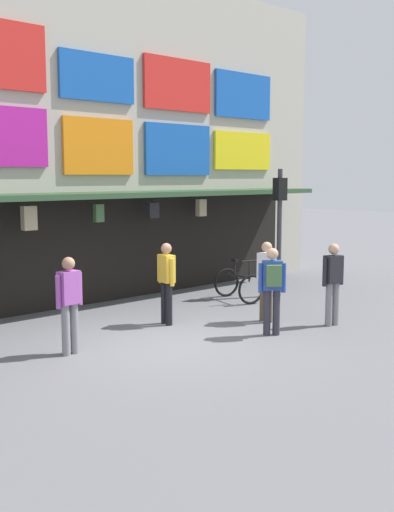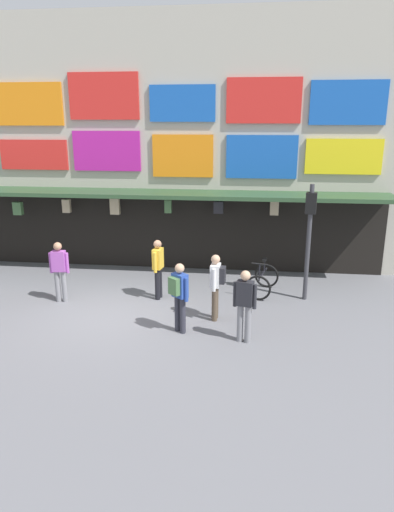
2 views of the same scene
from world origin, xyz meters
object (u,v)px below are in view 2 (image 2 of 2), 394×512
pedestrian_in_red (216,282)px  traffic_light_far (310,224)px  pedestrian_in_yellow (158,266)px  pedestrian_in_white (245,302)px  pedestrian_in_blue (179,293)px  bicycle_parked (262,281)px  pedestrian_in_black (60,269)px

pedestrian_in_red → traffic_light_far: bearing=35.2°
traffic_light_far → pedestrian_in_yellow: traffic_light_far is taller
traffic_light_far → pedestrian_in_white: bearing=-120.5°
pedestrian_in_red → pedestrian_in_blue: same height
pedestrian_in_yellow → pedestrian_in_white: bearing=-44.4°
pedestrian_in_yellow → pedestrian_in_blue: (0.90, -2.04, 0.04)m
pedestrian_in_red → pedestrian_in_blue: 1.14m
pedestrian_in_red → pedestrian_in_yellow: same height
traffic_light_far → bicycle_parked: traffic_light_far is taller
bicycle_parked → pedestrian_in_white: bearing=-98.7°
pedestrian_in_blue → pedestrian_in_white: 1.54m
bicycle_parked → pedestrian_in_black: pedestrian_in_black is taller
pedestrian_in_blue → pedestrian_in_red: bearing=45.7°
bicycle_parked → pedestrian_in_red: 2.34m
traffic_light_far → pedestrian_in_white: 3.45m
traffic_light_far → pedestrian_in_red: (-2.35, -1.66, -1.16)m
pedestrian_in_red → pedestrian_in_white: size_ratio=1.00×
pedestrian_in_black → pedestrian_in_white: (5.01, -1.82, 0.00)m
pedestrian_in_blue → pedestrian_in_black: 3.81m
traffic_light_far → pedestrian_in_blue: size_ratio=1.90×
traffic_light_far → pedestrian_in_black: bearing=-171.7°
bicycle_parked → pedestrian_in_blue: bearing=-125.8°
bicycle_parked → pedestrian_in_red: (-1.18, -1.93, 0.59)m
pedestrian_in_red → pedestrian_in_blue: size_ratio=1.00×
pedestrian_in_blue → pedestrian_in_black: bearing=156.8°
bicycle_parked → pedestrian_in_white: pedestrian_in_white is taller
traffic_light_far → pedestrian_in_blue: traffic_light_far is taller
pedestrian_in_black → bicycle_parked: bearing=12.8°
pedestrian_in_red → pedestrian_in_white: bearing=-57.8°
pedestrian_in_red → pedestrian_in_yellow: bearing=144.1°
pedestrian_in_blue → pedestrian_in_white: bearing=-11.9°
pedestrian_in_white → pedestrian_in_red: bearing=122.2°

